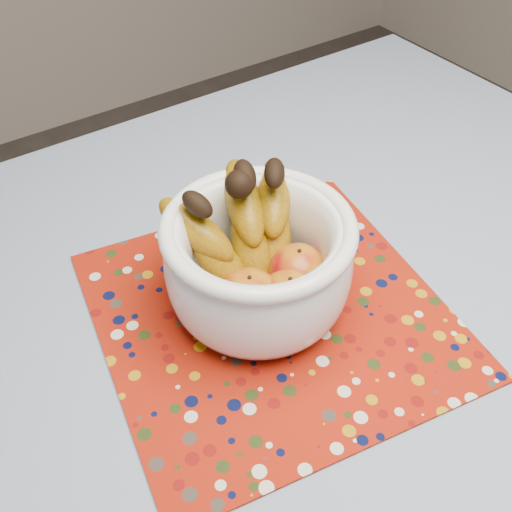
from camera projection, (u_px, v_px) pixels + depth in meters
name	position (u px, v px, depth m)	size (l,w,h in m)	color
table	(369.00, 371.00, 0.84)	(1.20, 1.20, 0.75)	brown
tablecloth	(377.00, 335.00, 0.79)	(1.32, 1.32, 0.01)	slate
placemat	(271.00, 313.00, 0.80)	(0.44, 0.44, 0.00)	maroon
fruit_bowl	(255.00, 250.00, 0.76)	(0.28, 0.26, 0.20)	white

